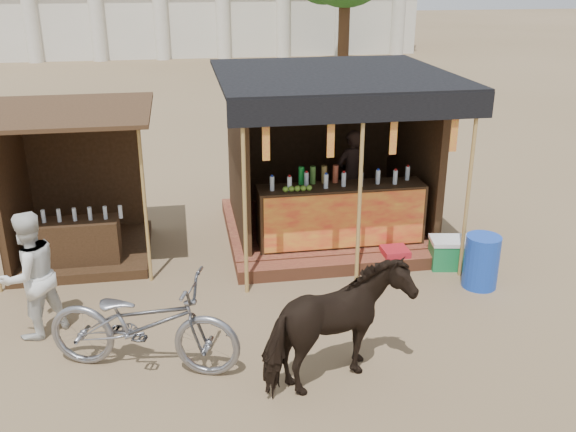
% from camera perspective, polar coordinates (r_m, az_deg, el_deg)
% --- Properties ---
extents(ground, '(120.00, 120.00, 0.00)m').
position_cam_1_polar(ground, '(7.94, 1.99, -11.62)').
color(ground, '#846B4C').
rests_on(ground, ground).
extents(main_stall, '(3.60, 3.61, 2.78)m').
position_cam_1_polar(main_stall, '(10.68, 3.80, 3.33)').
color(main_stall, brown).
rests_on(main_stall, ground).
extents(secondary_stall, '(2.40, 2.40, 2.38)m').
position_cam_1_polar(secondary_stall, '(10.50, -18.89, 0.87)').
color(secondary_stall, '#3D2616').
rests_on(secondary_stall, ground).
extents(cow, '(1.83, 1.39, 1.41)m').
position_cam_1_polar(cow, '(6.98, 4.38, -9.91)').
color(cow, black).
rests_on(cow, ground).
extents(motorbike, '(2.36, 1.43, 1.17)m').
position_cam_1_polar(motorbike, '(7.45, -12.75, -9.30)').
color(motorbike, gray).
rests_on(motorbike, ground).
extents(bystander, '(1.00, 0.99, 1.63)m').
position_cam_1_polar(bystander, '(8.42, -21.96, -4.90)').
color(bystander, silver).
rests_on(bystander, ground).
extents(blue_barrel, '(0.65, 0.65, 0.78)m').
position_cam_1_polar(blue_barrel, '(9.56, 16.80, -3.90)').
color(blue_barrel, '#1843BA').
rests_on(blue_barrel, ground).
extents(red_crate, '(0.39, 0.39, 0.30)m').
position_cam_1_polar(red_crate, '(9.98, 9.46, -3.65)').
color(red_crate, '#A71B26').
rests_on(red_crate, ground).
extents(cooler, '(0.71, 0.54, 0.46)m').
position_cam_1_polar(cooler, '(10.12, 14.29, -3.18)').
color(cooler, '#1B7C40').
rests_on(cooler, ground).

